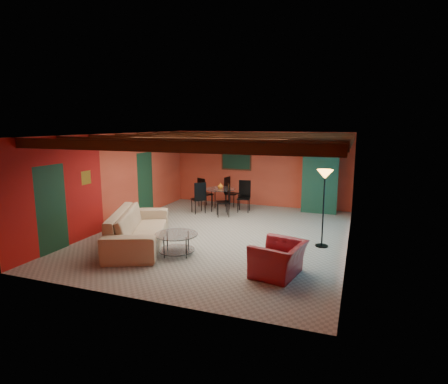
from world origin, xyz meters
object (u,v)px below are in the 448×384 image
at_px(floor_lamp, 323,209).
at_px(coffee_table, 177,244).
at_px(armoire, 320,183).
at_px(dining_table, 221,195).
at_px(vase, 220,177).
at_px(sofa, 139,228).
at_px(armchair, 279,259).
at_px(potted_plant, 322,147).

bearing_deg(floor_lamp, coffee_table, -150.44).
bearing_deg(armoire, dining_table, -162.70).
bearing_deg(coffee_table, floor_lamp, 29.56).
bearing_deg(floor_lamp, vase, 143.52).
distance_m(sofa, dining_table, 4.20).
distance_m(sofa, armchair, 3.72).
height_order(armchair, dining_table, dining_table).
bearing_deg(vase, potted_plant, 17.37).
xyz_separation_m(armoire, potted_plant, (0.00, 0.00, 1.24)).
distance_m(coffee_table, potted_plant, 6.40).
bearing_deg(sofa, armoire, -59.55).
relative_size(coffee_table, potted_plant, 1.98).
relative_size(coffee_table, dining_table, 0.48).
distance_m(armoire, potted_plant, 1.24).
xyz_separation_m(sofa, vase, (0.60, 4.16, 0.74)).
distance_m(armchair, potted_plant, 6.15).
relative_size(dining_table, armoire, 1.05).
bearing_deg(armchair, sofa, -89.54).
distance_m(armchair, dining_table, 5.73).
distance_m(armchair, vase, 5.79).
height_order(dining_table, potted_plant, potted_plant).
distance_m(sofa, potted_plant, 6.68).
bearing_deg(armchair, floor_lamp, 174.34).
height_order(dining_table, armoire, armoire).
bearing_deg(floor_lamp, potted_plant, 96.85).
relative_size(armchair, potted_plant, 2.08).
relative_size(armoire, vase, 9.94).
height_order(sofa, dining_table, dining_table).
xyz_separation_m(sofa, armchair, (3.66, -0.68, -0.10)).
height_order(armchair, floor_lamp, floor_lamp).
height_order(coffee_table, potted_plant, potted_plant).
bearing_deg(dining_table, armchair, -57.71).
relative_size(dining_table, potted_plant, 4.15).
relative_size(sofa, dining_table, 1.44).
xyz_separation_m(potted_plant, vase, (-3.24, -1.01, -1.05)).
bearing_deg(coffee_table, sofa, 165.11).
relative_size(armchair, floor_lamp, 0.54).
height_order(coffee_table, vase, vase).
xyz_separation_m(coffee_table, potted_plant, (2.63, 5.49, 1.97)).
relative_size(armchair, vase, 5.22).
height_order(armchair, armoire, armoire).
relative_size(sofa, armchair, 2.86).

